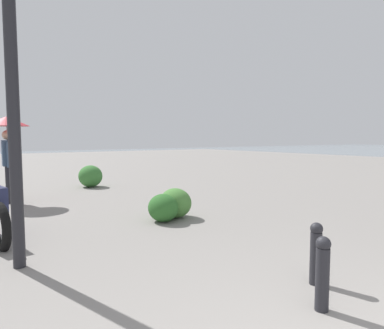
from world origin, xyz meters
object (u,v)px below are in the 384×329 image
at_px(pedestrian, 7,135).
at_px(bollard_mid, 316,252).
at_px(lamppost, 10,27).
at_px(bollard_near, 323,272).

distance_m(pedestrian, bollard_mid, 7.26).
xyz_separation_m(lamppost, bollard_near, (-2.68, -2.04, -2.43)).
relative_size(lamppost, bollard_near, 6.24).
xyz_separation_m(bollard_near, bollard_mid, (0.36, -0.43, -0.01)).
distance_m(pedestrian, bollard_near, 7.50).
xyz_separation_m(pedestrian, bollard_near, (-7.22, -1.60, -1.25)).
xyz_separation_m(pedestrian, bollard_mid, (-6.86, -2.02, -1.26)).
bearing_deg(lamppost, pedestrian, -5.58).
bearing_deg(lamppost, bollard_mid, -133.18).
relative_size(pedestrian, bollard_near, 3.02).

